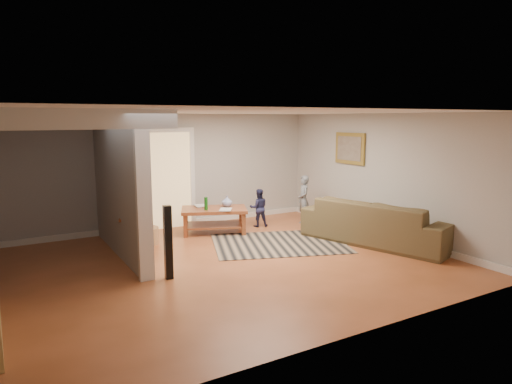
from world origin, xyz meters
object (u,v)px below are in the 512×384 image
Objects in this scene: coffee_table at (215,214)px; tv_console at (133,216)px; toddler at (259,226)px; speaker_right at (114,211)px; speaker_left at (168,242)px; toy_basket at (146,235)px; sofa at (377,243)px; child at (303,224)px.

tv_console reaches higher than coffee_table.
tv_console reaches higher than toddler.
tv_console is 1.19m from speaker_right.
speaker_left is 2.34× the size of toy_basket.
speaker_left reaches higher than sofa.
speaker_right is 2.26× the size of toy_basket.
sofa is 2.63× the size of speaker_right.
toy_basket is 0.57× the size of toddler.
tv_console is at bearing -65.35° from child.
sofa is at bearing 140.20° from toddler.
speaker_left is at bearing 58.50° from toddler.
sofa is 2.03m from child.
toddler is (3.00, -0.68, -0.55)m from speaker_right.
speaker_left reaches higher than toddler.
child is 1.32× the size of toddler.
coffee_table reaches higher than child.
toddler is (-1.00, 0.32, 0.00)m from child.
tv_console is (-4.24, 1.83, 0.66)m from sofa.
sofa is 4.48m from toy_basket.
speaker_right is at bearing 108.48° from tv_console.
coffee_table is 1.54m from toy_basket.
sofa is 3.35m from coffee_table.
child is at bearing 18.15° from tv_console.
toy_basket is (-3.90, 2.20, 0.18)m from sofa.
toy_basket is (0.34, 0.37, -0.48)m from tv_console.
speaker_right is 3.13m from toddler.
tv_console reaches higher than toy_basket.
coffee_table is at bearing 4.07° from toy_basket.
coffee_table reaches higher than toddler.
coffee_table is at bearing 30.08° from tv_console.
child is (2.08, -0.30, -0.41)m from coffee_table.
speaker_right reaches higher than tv_console.
toy_basket is at bearing 23.70° from toddler.
coffee_table is 2.05m from speaker_right.
speaker_right is 0.97× the size of child.
speaker_left is 2.90m from speaker_right.
coffee_table is 1.93m from tv_console.
speaker_right is at bearing 159.99° from coffee_table.
speaker_left is 4.36m from child.
tv_console is at bearing -64.73° from speaker_right.
toy_basket reaches higher than toddler.
coffee_table is 2.14m from child.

